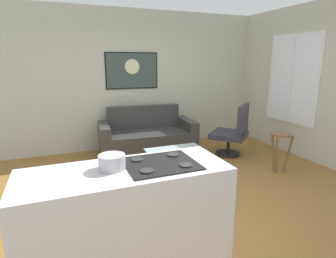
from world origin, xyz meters
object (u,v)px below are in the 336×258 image
object	(u,v)px
couch	(147,138)
coffee_table	(176,152)
mixing_bowl	(112,162)
wall_painting	(132,71)
bar_stool	(280,142)
armchair	(234,132)

from	to	relation	value
couch	coffee_table	size ratio (longest dim) A/B	2.07
coffee_table	mixing_bowl	size ratio (longest dim) A/B	4.13
mixing_bowl	wall_painting	bearing A→B (deg)	72.57
mixing_bowl	bar_stool	bearing A→B (deg)	22.00
armchair	mixing_bowl	world-z (taller)	mixing_bowl
bar_stool	wall_painting	size ratio (longest dim) A/B	0.61
couch	armchair	world-z (taller)	armchair
couch	mixing_bowl	bearing A→B (deg)	-112.60
armchair	wall_painting	xyz separation A→B (m)	(-1.63, 1.30, 1.12)
wall_painting	armchair	bearing A→B (deg)	-38.64
coffee_table	armchair	xyz separation A→B (m)	(1.41, 0.46, 0.10)
bar_stool	mixing_bowl	bearing A→B (deg)	-158.00
coffee_table	armchair	size ratio (longest dim) A/B	0.91
couch	armchair	distance (m)	1.69
couch	mixing_bowl	xyz separation A→B (m)	(-1.20, -2.88, 0.68)
armchair	wall_painting	size ratio (longest dim) A/B	0.93
couch	wall_painting	size ratio (longest dim) A/B	1.74
armchair	wall_painting	world-z (taller)	wall_painting
armchair	wall_painting	distance (m)	2.37
armchair	bar_stool	size ratio (longest dim) A/B	1.53
coffee_table	wall_painting	bearing A→B (deg)	97.00
coffee_table	bar_stool	distance (m)	1.72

